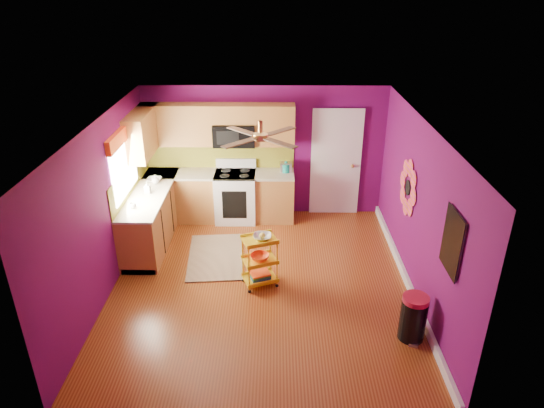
{
  "coord_description": "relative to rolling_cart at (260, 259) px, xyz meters",
  "views": [
    {
      "loc": [
        0.22,
        -6.19,
        4.31
      ],
      "look_at": [
        0.16,
        0.4,
        1.16
      ],
      "focal_mm": 32.0,
      "sensor_mm": 36.0,
      "label": 1
    }
  ],
  "objects": [
    {
      "name": "room_envelope",
      "position": [
        0.04,
        0.03,
        1.18
      ],
      "size": [
        4.54,
        5.04,
        2.52
      ],
      "color": "#600A53",
      "rests_on": "ground"
    },
    {
      "name": "shag_rug",
      "position": [
        -0.78,
        0.78,
        -0.44
      ],
      "size": [
        1.01,
        1.53,
        0.02
      ],
      "primitive_type": "cube",
      "rotation": [
        0.0,
        0.0,
        0.08
      ],
      "color": "#321C10",
      "rests_on": "ground"
    },
    {
      "name": "counter_dish",
      "position": [
        -1.94,
        1.8,
        0.51
      ],
      "size": [
        0.25,
        0.25,
        0.06
      ],
      "primitive_type": "imported",
      "color": "white",
      "rests_on": "lower_cabinets"
    },
    {
      "name": "electric_range",
      "position": [
        -0.53,
        2.2,
        0.03
      ],
      "size": [
        0.76,
        0.66,
        1.13
      ],
      "color": "white",
      "rests_on": "ground"
    },
    {
      "name": "ceiling_fan",
      "position": [
        0.02,
        0.23,
        1.83
      ],
      "size": [
        1.01,
        1.01,
        0.26
      ],
      "color": "#BF8C3F",
      "rests_on": "ground"
    },
    {
      "name": "ground",
      "position": [
        0.02,
        0.03,
        -0.46
      ],
      "size": [
        5.0,
        5.0,
        0.0
      ],
      "primitive_type": "plane",
      "color": "#682C10",
      "rests_on": "ground"
    },
    {
      "name": "trash_can",
      "position": [
        2.0,
        -1.18,
        -0.14
      ],
      "size": [
        0.42,
        0.42,
        0.64
      ],
      "color": "black",
      "rests_on": "ground"
    },
    {
      "name": "soap_bottle_a",
      "position": [
        -1.94,
        1.3,
        0.59
      ],
      "size": [
        0.09,
        0.1,
        0.21
      ],
      "primitive_type": "imported",
      "color": "#EA3F72",
      "rests_on": "lower_cabinets"
    },
    {
      "name": "counter_cup",
      "position": [
        -2.04,
        0.72,
        0.53
      ],
      "size": [
        0.11,
        0.11,
        0.09
      ],
      "primitive_type": "imported",
      "color": "white",
      "rests_on": "lower_cabinets"
    },
    {
      "name": "upper_cabinetry",
      "position": [
        -1.23,
        2.2,
        1.34
      ],
      "size": [
        2.8,
        2.3,
        1.26
      ],
      "color": "#935B28",
      "rests_on": "ground"
    },
    {
      "name": "right_wall_art",
      "position": [
        2.24,
        -0.31,
        0.99
      ],
      "size": [
        0.04,
        2.74,
        1.04
      ],
      "color": "black",
      "rests_on": "ground"
    },
    {
      "name": "teal_kettle",
      "position": [
        0.42,
        2.3,
        0.57
      ],
      "size": [
        0.18,
        0.18,
        0.21
      ],
      "color": "#138E82",
      "rests_on": "lower_cabinets"
    },
    {
      "name": "toaster",
      "position": [
        0.42,
        2.31,
        0.57
      ],
      "size": [
        0.22,
        0.15,
        0.18
      ],
      "primitive_type": "cube",
      "color": "beige",
      "rests_on": "lower_cabinets"
    },
    {
      "name": "lower_cabinets",
      "position": [
        -1.33,
        1.84,
        -0.02
      ],
      "size": [
        2.81,
        2.31,
        0.94
      ],
      "color": "#935B28",
      "rests_on": "ground"
    },
    {
      "name": "soap_bottle_b",
      "position": [
        -1.9,
        1.71,
        0.57
      ],
      "size": [
        0.13,
        0.13,
        0.17
      ],
      "primitive_type": "imported",
      "color": "white",
      "rests_on": "lower_cabinets"
    },
    {
      "name": "left_window",
      "position": [
        -2.2,
        1.08,
        1.28
      ],
      "size": [
        0.08,
        1.35,
        1.08
      ],
      "color": "white",
      "rests_on": "ground"
    },
    {
      "name": "rolling_cart",
      "position": [
        0.0,
        0.0,
        0.0
      ],
      "size": [
        0.59,
        0.51,
        0.89
      ],
      "color": "yellow",
      "rests_on": "ground"
    },
    {
      "name": "panel_door",
      "position": [
        1.37,
        2.49,
        0.57
      ],
      "size": [
        0.95,
        0.11,
        2.15
      ],
      "color": "white",
      "rests_on": "ground"
    }
  ]
}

